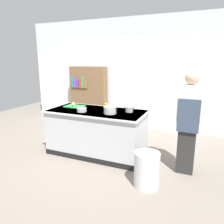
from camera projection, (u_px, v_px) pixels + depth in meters
The scene contains 12 objects.
ground_plane at pixel (97, 152), 4.50m from camera, with size 10.00×10.00×0.00m, color slate.
back_wall at pixel (131, 74), 6.02m from camera, with size 6.40×0.12×3.00m, color silver.
counter_island at pixel (97, 131), 4.39m from camera, with size 1.98×0.98×0.90m.
cutting_board at pixel (75, 106), 4.63m from camera, with size 0.40×0.28×0.02m, color green.
onion at pixel (73, 104), 4.58m from camera, with size 0.08×0.08×0.08m, color tan.
stock_pot at pixel (110, 110), 4.03m from camera, with size 0.30×0.24×0.14m.
sauce_pan at pixel (129, 109), 4.16m from camera, with size 0.21×0.15×0.10m.
mixing_bowl at pixel (82, 110), 4.18m from camera, with size 0.19×0.19×0.07m, color #B7BABF.
juice_cup at pixel (106, 106), 4.50m from camera, with size 0.07×0.07×0.10m, color yellow.
trash_bin at pixel (147, 170), 3.24m from camera, with size 0.38×0.38×0.55m, color silver.
person_chef at pixel (188, 121), 3.52m from camera, with size 0.38×0.25×1.72m.
bookshelf at pixel (89, 96), 6.36m from camera, with size 1.10×0.31×1.70m.
Camera 1 is at (1.93, -3.72, 1.88)m, focal length 34.57 mm.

